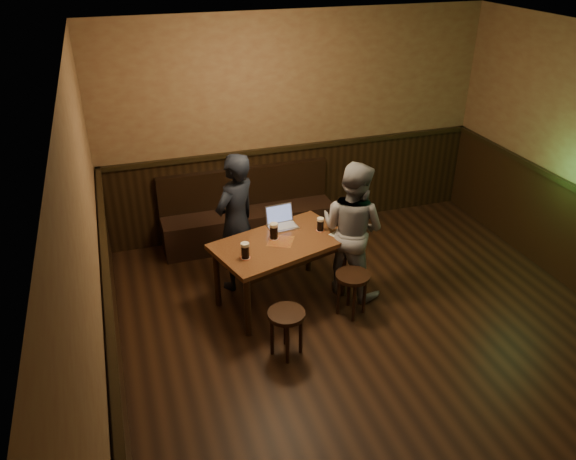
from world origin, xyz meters
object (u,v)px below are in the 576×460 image
(pub_table, at_px, (281,249))
(person_grey, at_px, (352,229))
(stool_left, at_px, (286,321))
(pint_left, at_px, (245,250))
(bench, at_px, (248,219))
(person_suit, at_px, (236,222))
(stool_right, at_px, (352,282))
(pint_right, at_px, (320,224))
(laptop, at_px, (281,221))
(pint_mid, at_px, (274,231))

(pub_table, height_order, person_grey, person_grey)
(stool_left, bearing_deg, pint_left, 108.26)
(bench, height_order, person_grey, person_grey)
(person_suit, height_order, person_grey, person_suit)
(pub_table, relative_size, stool_left, 3.20)
(bench, relative_size, stool_right, 4.52)
(person_suit, relative_size, person_grey, 1.03)
(bench, height_order, pint_right, bench)
(person_grey, bearing_deg, pub_table, 52.05)
(stool_left, height_order, laptop, laptop)
(pint_left, distance_m, pint_right, 0.96)
(pub_table, relative_size, laptop, 4.69)
(pint_mid, distance_m, pint_right, 0.53)
(laptop, bearing_deg, stool_right, -61.48)
(stool_left, distance_m, pint_right, 1.25)
(pint_right, bearing_deg, laptop, 146.64)
(stool_left, distance_m, person_suit, 1.39)
(pub_table, relative_size, pint_mid, 8.63)
(pint_left, bearing_deg, person_suit, 84.46)
(bench, bearing_deg, pub_table, -90.00)
(pint_right, bearing_deg, person_suit, 156.76)
(laptop, bearing_deg, pint_mid, -126.94)
(bench, bearing_deg, laptop, -84.06)
(stool_right, height_order, pint_right, pint_right)
(pint_right, bearing_deg, pint_mid, -178.57)
(pub_table, height_order, pint_right, pint_right)
(stool_left, bearing_deg, pint_mid, 79.88)
(pint_mid, bearing_deg, stool_right, -38.72)
(stool_left, height_order, pint_mid, pint_mid)
(pint_left, bearing_deg, pint_right, 18.39)
(person_suit, bearing_deg, pub_table, 93.77)
(pint_left, height_order, person_grey, person_grey)
(bench, bearing_deg, pint_mid, -92.15)
(bench, relative_size, pint_mid, 12.27)
(stool_right, xyz_separation_m, pint_right, (-0.15, 0.56, 0.42))
(pint_left, bearing_deg, stool_left, -71.74)
(laptop, bearing_deg, pint_right, -37.82)
(stool_right, distance_m, person_suit, 1.42)
(stool_right, distance_m, person_grey, 0.59)
(bench, xyz_separation_m, stool_right, (0.63, -1.87, 0.08))
(stool_left, bearing_deg, person_suit, 96.52)
(pint_mid, height_order, pint_right, pint_mid)
(pint_mid, bearing_deg, pint_right, 1.43)
(stool_right, relative_size, pint_left, 2.86)
(stool_right, relative_size, laptop, 1.48)
(stool_right, xyz_separation_m, pint_mid, (-0.68, 0.54, 0.44))
(bench, distance_m, pint_left, 1.75)
(bench, xyz_separation_m, pint_right, (0.48, -1.31, 0.50))
(pint_left, xyz_separation_m, person_grey, (1.22, 0.17, -0.06))
(stool_left, xyz_separation_m, person_grey, (1.01, 0.82, 0.38))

